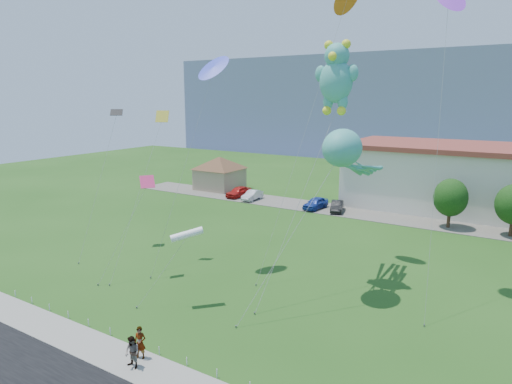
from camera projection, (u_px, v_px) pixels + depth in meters
ground at (162, 339)px, 26.92m from camera, size 160.00×160.00×0.00m
sidewalk at (127, 361)px, 24.64m from camera, size 80.00×2.50×0.10m
parking_strip at (363, 213)px, 55.92m from camera, size 70.00×6.00×0.06m
hill_ridge at (470, 103)px, 123.82m from camera, size 160.00×50.00×25.00m
pavilion at (220, 170)px, 70.30m from camera, size 9.20×9.20×5.00m
rope_fence at (146, 345)px, 25.80m from camera, size 26.05×0.05×0.50m
tree_near at (451, 198)px, 49.20m from camera, size 3.60×3.60×5.47m
pedestrian_left at (140, 343)px, 24.65m from camera, size 0.78×0.66×1.82m
pedestrian_right at (132, 352)px, 23.76m from camera, size 0.90×0.73×1.75m
parked_car_red at (239, 192)px, 64.93m from camera, size 2.17×4.52×1.49m
parked_car_silver at (252, 195)px, 63.06m from camera, size 1.56×4.06×1.32m
parked_car_blue at (316, 203)px, 58.02m from camera, size 2.16×4.45×1.46m
parked_car_black at (337, 206)px, 56.69m from camera, size 2.57×4.24×1.32m
octopus_kite at (348, 156)px, 32.02m from camera, size 4.74×14.27×11.95m
teddy_bear_kite at (336, 76)px, 32.72m from camera, size 3.46×9.31×18.00m
small_kite_purple at (448, 4)px, 30.29m from camera, size 2.29×7.28×21.32m
small_kite_blue at (212, 73)px, 35.55m from camera, size 3.64×5.88×16.96m
small_kite_black at (112, 130)px, 41.89m from camera, size 1.93×6.92×13.08m
small_kite_yellow at (156, 135)px, 38.06m from camera, size 1.59×8.05×12.86m
small_kite_orange at (344, 6)px, 37.02m from camera, size 3.40×10.75×22.61m
small_kite_pink at (143, 191)px, 35.28m from camera, size 2.45×4.60×8.03m
small_kite_white at (187, 235)px, 30.55m from camera, size 2.83×3.63×5.44m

